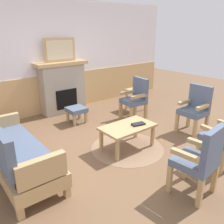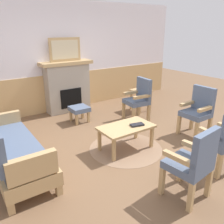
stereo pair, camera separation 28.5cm
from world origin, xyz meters
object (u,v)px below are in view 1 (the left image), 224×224
at_px(book_on_table, 138,124).
at_px(armchair_by_window_left, 195,107).
at_px(framed_picture, 60,50).
at_px(footstool, 77,111).
at_px(armchair_front_left, 201,158).
at_px(couch, 15,152).
at_px(armchair_near_fireplace, 136,97).
at_px(side_table, 136,94).
at_px(fireplace, 63,87).
at_px(coffee_table, 128,129).

bearing_deg(book_on_table, armchair_by_window_left, -9.89).
relative_size(framed_picture, footstool, 2.00).
distance_m(book_on_table, armchair_front_left, 1.44).
xyz_separation_m(book_on_table, armchair_front_left, (-0.30, -1.40, 0.08)).
bearing_deg(couch, armchair_by_window_left, -11.51).
relative_size(armchair_near_fireplace, side_table, 1.78).
height_order(footstool, armchair_near_fireplace, armchair_near_fireplace).
bearing_deg(fireplace, book_on_table, -86.90).
bearing_deg(framed_picture, armchair_by_window_left, -61.60).
bearing_deg(couch, framed_picture, 48.68).
relative_size(book_on_table, armchair_front_left, 0.24).
height_order(fireplace, armchair_near_fireplace, fireplace).
relative_size(book_on_table, footstool, 0.60).
height_order(coffee_table, book_on_table, book_on_table).
height_order(couch, book_on_table, couch).
distance_m(coffee_table, footstool, 1.64).
bearing_deg(armchair_near_fireplace, framed_picture, 125.45).
relative_size(couch, armchair_front_left, 1.84).
bearing_deg(armchair_near_fireplace, fireplace, 125.45).
bearing_deg(armchair_by_window_left, book_on_table, 170.11).
bearing_deg(fireplace, framed_picture, 90.00).
bearing_deg(footstool, framed_picture, 81.87).
bearing_deg(couch, footstool, 36.01).
relative_size(armchair_near_fireplace, armchair_by_window_left, 1.00).
relative_size(framed_picture, armchair_front_left, 0.82).
relative_size(armchair_by_window_left, armchair_front_left, 1.00).
relative_size(footstool, armchair_front_left, 0.41).
distance_m(armchair_by_window_left, armchair_front_left, 2.05).
distance_m(fireplace, armchair_by_window_left, 3.20).
bearing_deg(armchair_near_fireplace, armchair_by_window_left, -71.34).
distance_m(armchair_near_fireplace, side_table, 0.69).
height_order(fireplace, coffee_table, fireplace).
height_order(fireplace, armchair_by_window_left, fireplace).
height_order(framed_picture, footstool, framed_picture).
xyz_separation_m(footstool, side_table, (1.69, -0.19, 0.15)).
height_order(couch, armchair_by_window_left, same).
xyz_separation_m(fireplace, coffee_table, (-0.03, -2.49, -0.27)).
height_order(book_on_table, armchair_near_fireplace, armchair_near_fireplace).
bearing_deg(framed_picture, armchair_front_left, -92.34).
bearing_deg(coffee_table, footstool, 93.07).
relative_size(coffee_table, armchair_near_fireplace, 0.98).
bearing_deg(coffee_table, fireplace, 89.20).
distance_m(framed_picture, side_table, 2.20).
distance_m(couch, side_table, 3.60).
bearing_deg(side_table, coffee_table, -138.15).
relative_size(coffee_table, armchair_by_window_left, 0.98).
xyz_separation_m(couch, armchair_near_fireplace, (2.95, 0.60, 0.14)).
bearing_deg(armchair_near_fireplace, armchair_front_left, -117.00).
distance_m(fireplace, book_on_table, 2.58).
bearing_deg(armchair_by_window_left, coffee_table, 168.11).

